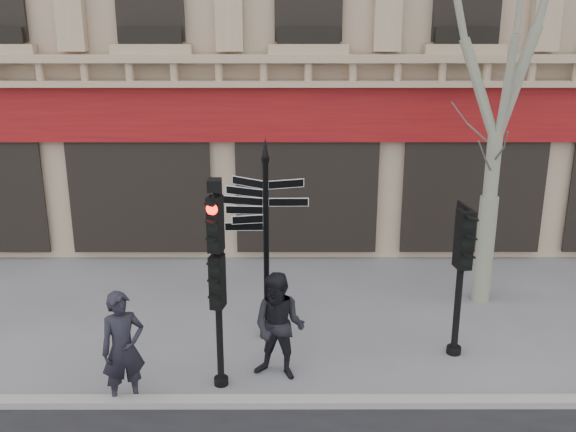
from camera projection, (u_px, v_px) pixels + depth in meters
name	position (u px, v px, depth m)	size (l,w,h in m)	color
ground	(314.00, 359.00, 11.21)	(80.00, 80.00, 0.00)	#5A5A5F
kerb	(318.00, 402.00, 9.86)	(80.00, 0.25, 0.12)	gray
fingerpost	(266.00, 207.00, 11.26)	(1.81, 1.81, 3.77)	black
traffic_signal_main	(217.00, 260.00, 9.80)	(0.43, 0.34, 3.44)	black
traffic_signal_secondary	(462.00, 255.00, 10.86)	(0.49, 0.38, 2.68)	black
pedestrian_a	(123.00, 349.00, 9.69)	(0.67, 0.44, 1.84)	black
pedestrian_b	(279.00, 327.00, 10.41)	(0.89, 0.69, 1.83)	black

